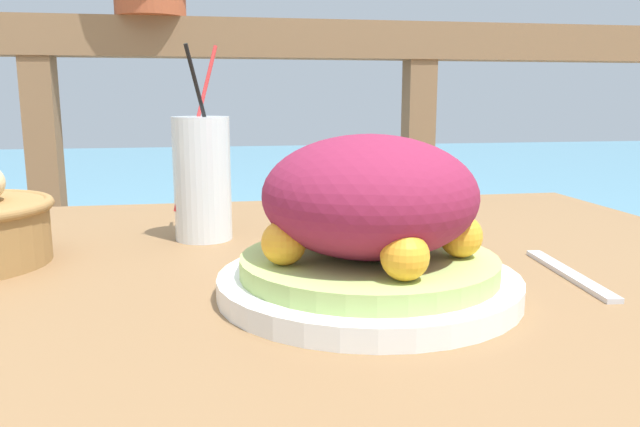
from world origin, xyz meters
name	(u,v)px	position (x,y,z in m)	size (l,w,h in m)	color
patio_table	(280,343)	(0.00, 0.00, 0.64)	(1.17, 0.87, 0.73)	olive
railing_fence	(240,152)	(0.00, 0.88, 0.78)	(2.80, 0.08, 1.09)	brown
sea_backdrop	(224,204)	(0.00, 3.38, 0.22)	(12.00, 4.00, 0.44)	#568EA8
salad_plate	(369,227)	(0.07, -0.12, 0.79)	(0.28, 0.28, 0.15)	white
drink_glass	(202,178)	(-0.08, 0.15, 0.81)	(0.08, 0.08, 0.25)	silver
fork	(569,274)	(0.29, -0.09, 0.73)	(0.03, 0.18, 0.00)	silver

